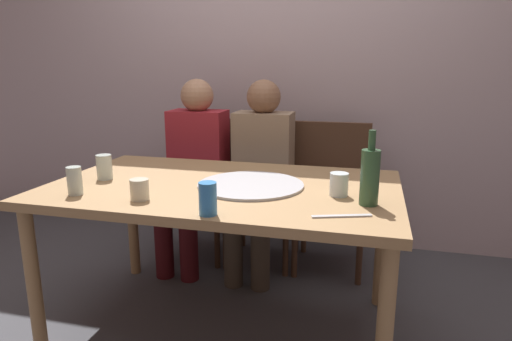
% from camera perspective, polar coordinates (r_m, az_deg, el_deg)
% --- Properties ---
extents(ground_plane, '(8.00, 8.00, 0.00)m').
position_cam_1_polar(ground_plane, '(2.33, -3.88, -19.24)').
color(ground_plane, '#424247').
extents(back_wall, '(6.00, 0.10, 2.60)m').
position_cam_1_polar(back_wall, '(3.20, 3.20, 14.21)').
color(back_wall, '#B29EA3').
rests_on(back_wall, ground_plane).
extents(dining_table, '(1.57, 0.95, 0.73)m').
position_cam_1_polar(dining_table, '(2.05, -4.17, -3.70)').
color(dining_table, '#99754C').
rests_on(dining_table, ground_plane).
extents(pizza_tray, '(0.48, 0.48, 0.01)m').
position_cam_1_polar(pizza_tray, '(1.99, -0.73, -1.88)').
color(pizza_tray, '#ADADB2').
rests_on(pizza_tray, dining_table).
extents(wine_bottle, '(0.07, 0.07, 0.29)m').
position_cam_1_polar(wine_bottle, '(1.76, 14.39, -0.68)').
color(wine_bottle, '#2D5133').
rests_on(wine_bottle, dining_table).
extents(tumbler_near, '(0.08, 0.08, 0.10)m').
position_cam_1_polar(tumbler_near, '(1.87, 10.59, -1.77)').
color(tumbler_near, silver).
rests_on(tumbler_near, dining_table).
extents(tumbler_far, '(0.07, 0.07, 0.12)m').
position_cam_1_polar(tumbler_far, '(2.23, -18.86, 0.42)').
color(tumbler_far, '#B7C6BC').
rests_on(tumbler_far, dining_table).
extents(wine_glass, '(0.08, 0.08, 0.09)m').
position_cam_1_polar(wine_glass, '(1.85, -14.70, -2.37)').
color(wine_glass, beige).
rests_on(wine_glass, dining_table).
extents(short_glass, '(0.06, 0.06, 0.12)m').
position_cam_1_polar(short_glass, '(2.01, -22.23, -1.23)').
color(short_glass, '#B7C6BC').
rests_on(short_glass, dining_table).
extents(soda_can, '(0.07, 0.07, 0.12)m').
position_cam_1_polar(soda_can, '(1.62, -6.19, -3.62)').
color(soda_can, '#337AC1').
rests_on(soda_can, dining_table).
extents(table_knife, '(0.21, 0.09, 0.01)m').
position_cam_1_polar(table_knife, '(1.63, 10.94, -5.75)').
color(table_knife, '#B7B7BC').
rests_on(table_knife, dining_table).
extents(chair_left, '(0.44, 0.44, 0.90)m').
position_cam_1_polar(chair_left, '(3.03, -6.82, -0.85)').
color(chair_left, '#472D1E').
rests_on(chair_left, ground_plane).
extents(chair_middle, '(0.44, 0.44, 0.90)m').
position_cam_1_polar(chair_middle, '(2.90, 1.24, -1.40)').
color(chair_middle, '#472D1E').
rests_on(chair_middle, ground_plane).
extents(chair_right, '(0.44, 0.44, 0.90)m').
position_cam_1_polar(chair_right, '(2.84, 9.80, -1.95)').
color(chair_right, '#472D1E').
rests_on(chair_right, ground_plane).
extents(guest_in_sweater, '(0.36, 0.56, 1.17)m').
position_cam_1_polar(guest_in_sweater, '(2.86, -7.98, 0.90)').
color(guest_in_sweater, maroon).
rests_on(guest_in_sweater, ground_plane).
extents(guest_in_beanie, '(0.36, 0.56, 1.17)m').
position_cam_1_polar(guest_in_beanie, '(2.73, 0.51, 0.40)').
color(guest_in_beanie, '#937A60').
rests_on(guest_in_beanie, ground_plane).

